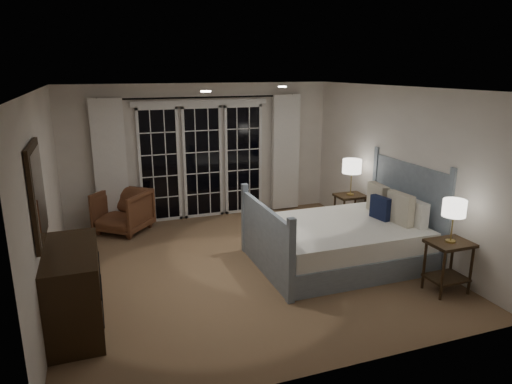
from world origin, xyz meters
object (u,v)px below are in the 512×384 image
object	(u,v)px
lamp_left	(454,209)
lamp_right	(352,167)
dresser	(74,289)
bed	(343,239)
nightstand_left	(448,259)
armchair	(123,211)
nightstand_right	(350,207)

from	to	relation	value
lamp_left	lamp_right	size ratio (longest dim) A/B	0.87
lamp_left	dresser	distance (m)	4.50
bed	nightstand_left	world-z (taller)	bed
lamp_left	dresser	xyz separation A→B (m)	(-4.40, 0.69, -0.65)
nightstand_left	armchair	world-z (taller)	armchair
bed	dresser	xyz separation A→B (m)	(-3.64, -0.58, 0.11)
nightstand_right	armchair	distance (m)	3.93
armchair	dresser	world-z (taller)	dresser
bed	nightstand_right	bearing A→B (deg)	55.28
bed	dresser	world-z (taller)	bed
nightstand_left	nightstand_right	size ratio (longest dim) A/B	1.05
nightstand_left	armchair	distance (m)	5.21
bed	nightstand_left	size ratio (longest dim) A/B	3.55
nightstand_right	dresser	size ratio (longest dim) A/B	0.50
lamp_right	dresser	world-z (taller)	lamp_right
bed	nightstand_right	size ratio (longest dim) A/B	3.72
bed	lamp_left	distance (m)	1.66
nightstand_left	bed	bearing A→B (deg)	120.74
nightstand_right	lamp_left	distance (m)	2.52
nightstand_right	armchair	bearing A→B (deg)	161.38
dresser	bed	bearing A→B (deg)	9.02
nightstand_left	nightstand_right	bearing A→B (deg)	88.90
nightstand_right	lamp_right	bearing A→B (deg)	-14.04
nightstand_right	lamp_right	xyz separation A→B (m)	(0.00, -0.00, 0.72)
nightstand_left	armchair	size ratio (longest dim) A/B	0.83
nightstand_right	armchair	world-z (taller)	armchair
bed	armchair	distance (m)	3.79
bed	nightstand_left	xyz separation A→B (m)	(0.76, -1.27, 0.10)
nightstand_left	nightstand_right	distance (m)	2.43
nightstand_left	lamp_left	size ratio (longest dim) A/B	1.24
dresser	lamp_left	bearing A→B (deg)	-8.94
bed	lamp_left	size ratio (longest dim) A/B	4.39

